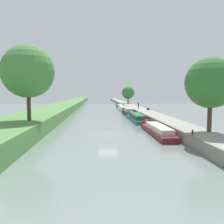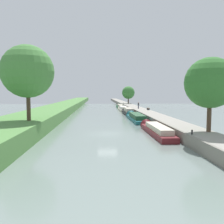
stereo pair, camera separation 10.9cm
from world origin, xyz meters
name	(u,v)px [view 1 (the left image)]	position (x,y,z in m)	size (l,w,h in m)	color
ground_plane	(108,134)	(0.00, 0.00, 0.00)	(160.00, 160.00, 0.00)	slate
left_grassy_bank	(17,127)	(-11.41, 0.00, 0.95)	(7.50, 260.00, 1.91)	#518442
right_towpath	(179,128)	(9.35, 0.00, 0.59)	(3.39, 260.00, 1.19)	gray
stone_quay	(166,128)	(7.53, 0.00, 0.62)	(0.25, 260.00, 1.24)	gray
narrowboat_maroon	(156,130)	(6.16, -0.45, 0.51)	(1.89, 12.39, 1.83)	maroon
narrowboat_teal	(136,117)	(5.99, 14.68, 0.53)	(2.20, 13.89, 2.09)	#195B60
narrowboat_black	(128,112)	(6.03, 27.01, 0.63)	(1.92, 10.53, 2.12)	black
narrowboat_cream	(122,109)	(6.00, 39.19, 0.51)	(2.10, 10.79, 2.00)	beige
narrowboat_green	(120,106)	(6.30, 50.38, 0.50)	(1.86, 11.22, 1.85)	#1E6033
tree_rightbank_near	(211,83)	(10.32, -6.27, 6.26)	(5.25, 5.25, 7.71)	#4C3828
tree_rightbank_midnear	(128,93)	(10.12, 58.13, 5.21)	(4.71, 4.71, 6.39)	#4C3828
tree_leftbank_downstream	(28,72)	(-9.56, -1.18, 7.76)	(6.27, 6.27, 9.00)	#4C3828
person_walking	(138,105)	(9.10, 29.83, 2.06)	(0.34, 0.34, 1.66)	#282D42
mooring_bollard_near	(193,132)	(7.96, -7.72, 1.41)	(0.16, 0.16, 0.45)	black
mooring_bollard_far	(123,103)	(7.96, 55.45, 1.41)	(0.16, 0.16, 0.45)	black
park_bench	(148,108)	(10.59, 24.91, 1.53)	(0.44, 1.50, 0.47)	#333338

